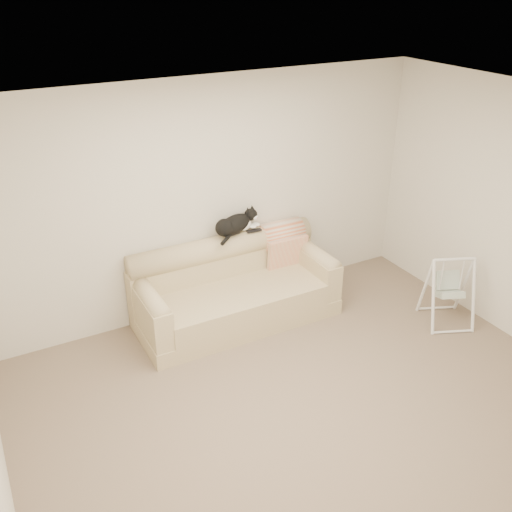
{
  "coord_description": "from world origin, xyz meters",
  "views": [
    {
      "loc": [
        -2.31,
        -3.29,
        3.54
      ],
      "look_at": [
        0.15,
        1.27,
        0.9
      ],
      "focal_mm": 40.0,
      "sensor_mm": 36.0,
      "label": 1
    }
  ],
  "objects_px": {
    "remote_b": "(254,231)",
    "tuxedo_cat": "(235,224)",
    "remote_a": "(232,234)",
    "baby_swing": "(449,290)",
    "sofa": "(234,289)"
  },
  "relations": [
    {
      "from": "remote_b",
      "to": "tuxedo_cat",
      "type": "relative_size",
      "value": 0.28
    },
    {
      "from": "remote_a",
      "to": "baby_swing",
      "type": "distance_m",
      "value": 2.44
    },
    {
      "from": "remote_a",
      "to": "remote_b",
      "type": "bearing_deg",
      "value": -7.92
    },
    {
      "from": "remote_b",
      "to": "tuxedo_cat",
      "type": "distance_m",
      "value": 0.24
    },
    {
      "from": "sofa",
      "to": "remote_b",
      "type": "relative_size",
      "value": 12.67
    },
    {
      "from": "tuxedo_cat",
      "to": "baby_swing",
      "type": "bearing_deg",
      "value": -37.11
    },
    {
      "from": "remote_b",
      "to": "tuxedo_cat",
      "type": "xyz_separation_m",
      "value": [
        -0.22,
        0.03,
        0.11
      ]
    },
    {
      "from": "sofa",
      "to": "remote_a",
      "type": "relative_size",
      "value": 11.79
    },
    {
      "from": "sofa",
      "to": "remote_b",
      "type": "height_order",
      "value": "remote_b"
    },
    {
      "from": "remote_a",
      "to": "baby_swing",
      "type": "bearing_deg",
      "value": -36.62
    },
    {
      "from": "sofa",
      "to": "tuxedo_cat",
      "type": "xyz_separation_m",
      "value": [
        0.15,
        0.23,
        0.67
      ]
    },
    {
      "from": "sofa",
      "to": "remote_b",
      "type": "bearing_deg",
      "value": 28.39
    },
    {
      "from": "remote_b",
      "to": "baby_swing",
      "type": "height_order",
      "value": "remote_b"
    },
    {
      "from": "remote_b",
      "to": "sofa",
      "type": "bearing_deg",
      "value": -151.61
    },
    {
      "from": "sofa",
      "to": "baby_swing",
      "type": "height_order",
      "value": "sofa"
    }
  ]
}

